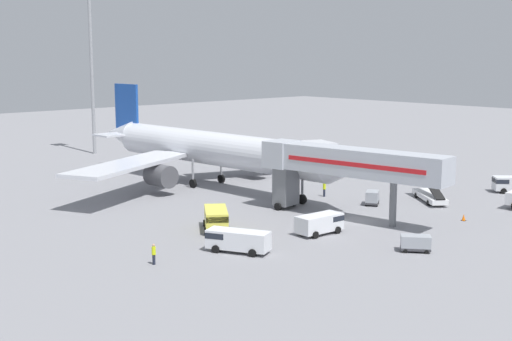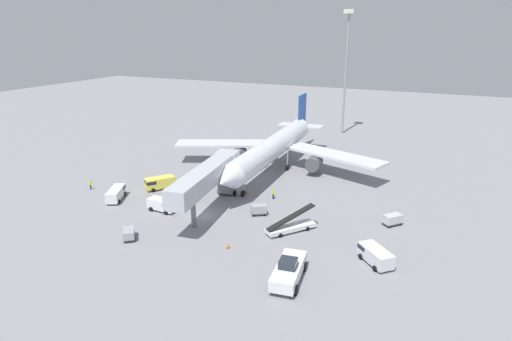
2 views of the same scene
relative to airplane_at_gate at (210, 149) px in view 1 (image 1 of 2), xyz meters
name	(u,v)px [view 1 (image 1 of 2)]	position (x,y,z in m)	size (l,w,h in m)	color
ground_plane	(355,221)	(-1.32, -24.67, -4.71)	(300.00, 300.00, 0.00)	gray
airplane_at_gate	(210,149)	(0.00, 0.00, 0.00)	(43.06, 46.50, 12.32)	silver
jet_bridge	(341,164)	(-1.25, -22.69, 0.81)	(5.99, 20.80, 7.32)	#B2B7C1
belt_loader_truck	(430,195)	(12.32, -24.28, -3.93)	(5.87, 6.85, 3.36)	white
service_van_far_left	(320,223)	(-7.70, -25.78, -3.65)	(4.74, 2.41, 1.83)	white
service_van_rear_right	(236,239)	(-17.46, -25.12, -3.63)	(4.01, 5.63, 1.86)	white
service_van_mid_left	(216,218)	(-14.04, -18.27, -3.53)	(4.63, 5.22, 2.06)	#E5DB4C
baggage_cart_near_center	(416,243)	(-6.20, -35.29, -3.93)	(2.62, 2.79, 1.39)	#38383D
baggage_cart_near_left	(372,197)	(6.05, -21.02, -3.86)	(2.57, 2.31, 1.55)	#38383D
baggage_cart_mid_center	(432,173)	(24.64, -16.37, -3.85)	(2.71, 2.82, 1.56)	#38383D
ground_crew_worker_foreground	(154,254)	(-24.68, -23.42, -3.81)	(0.42, 0.42, 1.70)	#1E2333
ground_crew_worker_midground	(324,188)	(5.60, -14.30, -3.74)	(0.40, 0.40, 1.83)	#1E2333
safety_cone_alpha	(292,199)	(0.65, -13.86, -4.38)	(0.45, 0.45, 0.68)	black
safety_cone_bravo	(464,217)	(6.80, -31.97, -4.38)	(0.44, 0.44, 0.67)	black
apron_light_mast	(90,27)	(4.32, 36.15, 16.09)	(2.40, 2.40, 30.85)	#93969B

